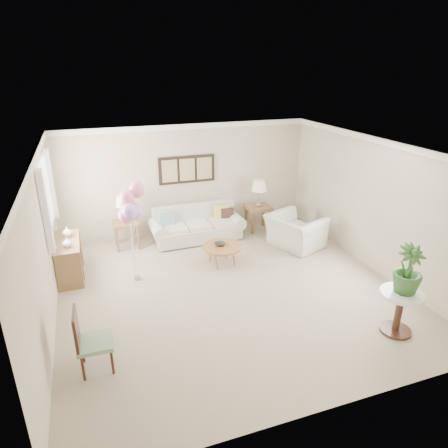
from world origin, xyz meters
name	(u,v)px	position (x,y,z in m)	size (l,w,h in m)	color
ground_plane	(230,289)	(0.00, 0.00, 0.00)	(6.00, 6.00, 0.00)	tan
room_shell	(223,205)	(-0.11, 0.09, 1.63)	(6.04, 6.04, 2.60)	beige
wall_art_triptych	(187,169)	(0.00, 2.96, 1.55)	(1.35, 0.06, 0.65)	black
sofa	(197,227)	(0.05, 2.38, 0.32)	(2.19, 0.85, 0.80)	beige
end_table_left	(126,226)	(-1.56, 2.47, 0.51)	(0.56, 0.51, 0.61)	brown
end_table_right	(258,210)	(1.63, 2.43, 0.53)	(0.58, 0.53, 0.63)	brown
lamp_left	(123,201)	(-1.56, 2.47, 1.09)	(0.36, 0.36, 0.63)	gray
lamp_right	(259,186)	(1.63, 2.43, 1.12)	(0.37, 0.37, 0.65)	gray
coffee_table	(222,247)	(0.19, 0.99, 0.38)	(0.81, 0.81, 0.41)	olive
decor_bowl	(220,244)	(0.15, 1.03, 0.44)	(0.23, 0.23, 0.06)	#2A241E
armchair	(295,231)	(2.02, 1.25, 0.37)	(1.13, 0.99, 0.74)	beige
side_table	(400,302)	(1.99, -2.04, 0.53)	(0.65, 0.65, 0.70)	silver
potted_plant	(408,269)	(2.03, -2.03, 1.08)	(0.42, 0.42, 0.76)	#26511F
accent_chair	(89,339)	(-2.48, -1.34, 0.49)	(0.48, 0.48, 0.94)	gray
credenza	(69,258)	(-2.76, 1.50, 0.37)	(0.46, 1.20, 0.74)	brown
vase_white	(67,242)	(-2.74, 1.22, 0.83)	(0.17, 0.17, 0.18)	silver
vase_sage	(67,232)	(-2.74, 1.73, 0.84)	(0.19, 0.19, 0.20)	#B4BEA4
balloon_cluster	(130,205)	(-1.57, 0.91, 1.53)	(0.52, 0.50, 1.93)	gray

